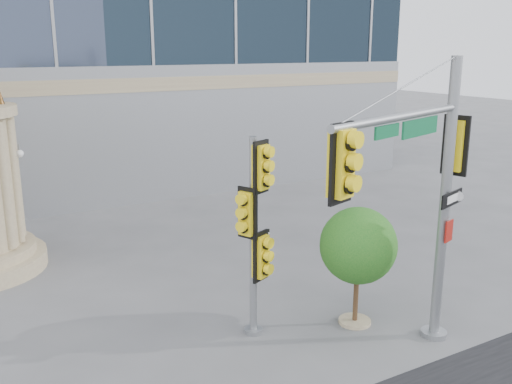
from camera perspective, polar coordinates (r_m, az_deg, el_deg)
ground at (r=13.67m, az=3.74°, el=-15.43°), size 120.00×120.00×0.00m
main_signal_pole at (r=12.41m, az=16.38°, el=1.22°), size 4.95×1.98×6.60m
secondary_signal_pole at (r=13.14m, az=-0.04°, el=-3.11°), size 0.91×0.66×4.84m
street_tree at (r=14.24m, az=10.25°, el=-5.56°), size 1.94×1.90×3.02m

